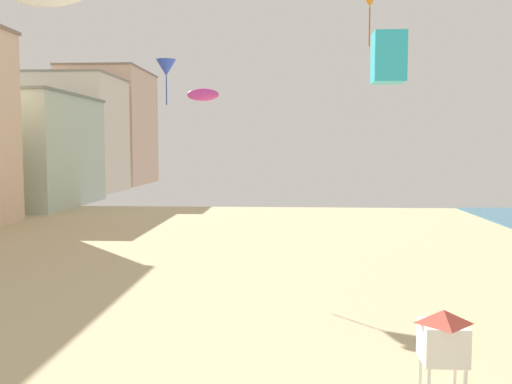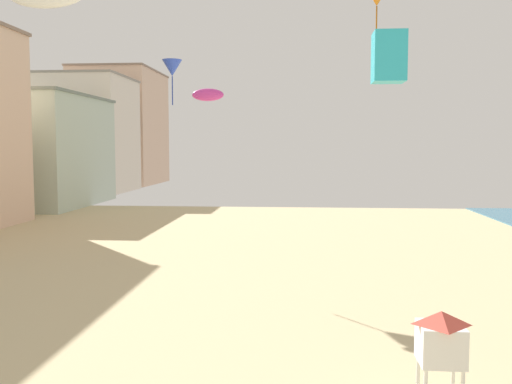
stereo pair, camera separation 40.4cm
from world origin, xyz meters
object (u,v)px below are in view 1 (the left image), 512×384
(kite_blue_delta, at_px, (166,68))
(kite_cyan_box, at_px, (389,58))
(kite_magenta_parafoil, at_px, (203,95))
(lifeguard_stand, at_px, (443,337))

(kite_blue_delta, bearing_deg, kite_cyan_box, -55.08)
(kite_cyan_box, relative_size, kite_magenta_parafoil, 0.93)
(kite_cyan_box, bearing_deg, lifeguard_stand, -75.90)
(lifeguard_stand, bearing_deg, kite_cyan_box, 81.68)
(lifeguard_stand, height_order, kite_cyan_box, kite_cyan_box)
(lifeguard_stand, relative_size, kite_blue_delta, 0.98)
(lifeguard_stand, distance_m, kite_blue_delta, 23.26)
(kite_blue_delta, bearing_deg, kite_magenta_parafoil, -52.56)
(lifeguard_stand, distance_m, kite_magenta_parafoil, 18.52)
(lifeguard_stand, distance_m, kite_cyan_box, 8.46)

